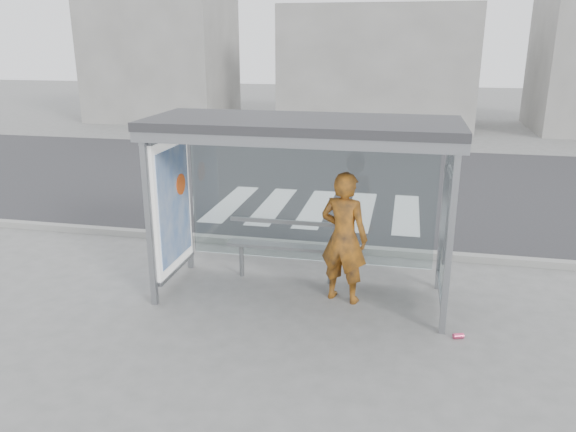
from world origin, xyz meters
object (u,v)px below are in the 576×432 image
object	(u,v)px
bench	(285,246)
soda_can	(458,336)
person	(344,238)
bus_shelter	(276,163)

from	to	relation	value
bench	soda_can	distance (m)	2.94
person	soda_can	size ratio (longest dim) A/B	14.67
bus_shelter	person	world-z (taller)	bus_shelter
bench	soda_can	size ratio (longest dim) A/B	14.03
person	bench	world-z (taller)	person
bench	soda_can	xyz separation A→B (m)	(2.55, -1.36, -0.53)
bus_shelter	person	size ratio (longest dim) A/B	2.21
bus_shelter	person	distance (m)	1.42
person	soda_can	xyz separation A→B (m)	(1.58, -0.83, -0.92)
bench	person	bearing A→B (deg)	-29.02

